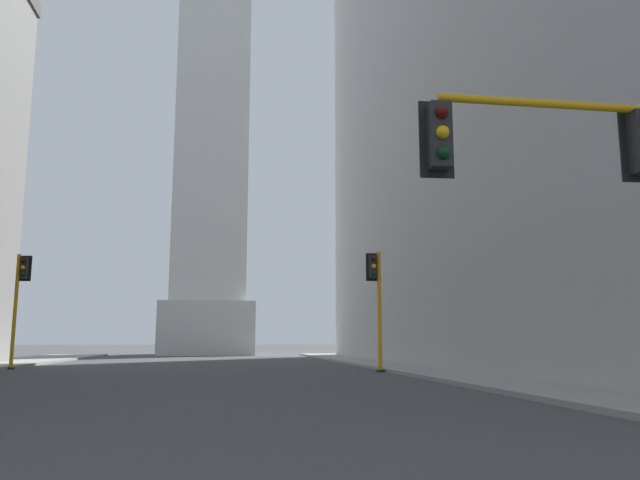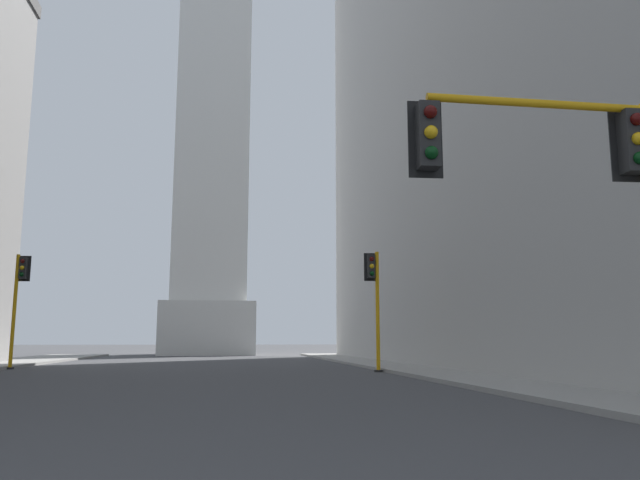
{
  "view_description": "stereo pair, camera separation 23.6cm",
  "coord_description": "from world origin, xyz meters",
  "views": [
    {
      "loc": [
        1.58,
        -1.89,
        1.45
      ],
      "look_at": [
        8.77,
        44.95,
        9.06
      ],
      "focal_mm": 35.0,
      "sensor_mm": 36.0,
      "label": 1
    },
    {
      "loc": [
        1.81,
        -1.92,
        1.45
      ],
      "look_at": [
        8.77,
        44.95,
        9.06
      ],
      "focal_mm": 35.0,
      "sensor_mm": 36.0,
      "label": 2
    }
  ],
  "objects": [
    {
      "name": "traffic_light_mid_right",
      "position": [
        8.57,
        26.38,
        3.66
      ],
      "size": [
        0.78,
        0.5,
        5.54
      ],
      "color": "orange",
      "rests_on": "ground_plane"
    },
    {
      "name": "obelisk",
      "position": [
        0.0,
        61.6,
        28.6
      ],
      "size": [
        9.06,
        9.06,
        59.71
      ],
      "color": "silver",
      "rests_on": "ground_plane"
    },
    {
      "name": "traffic_light_near_right",
      "position": [
        7.49,
        7.49,
        4.19
      ],
      "size": [
        4.41,
        0.51,
        5.52
      ],
      "color": "orange",
      "rests_on": "ground_plane"
    },
    {
      "name": "traffic_light_mid_left",
      "position": [
        -8.74,
        31.76,
        3.82
      ],
      "size": [
        0.79,
        0.52,
        5.79
      ],
      "color": "orange",
      "rests_on": "ground_plane"
    },
    {
      "name": "sidewalk_right",
      "position": [
        11.46,
        22.18,
        0.07
      ],
      "size": [
        5.0,
        73.92,
        0.15
      ],
      "primitive_type": "cube",
      "color": "gray",
      "rests_on": "ground_plane"
    }
  ]
}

